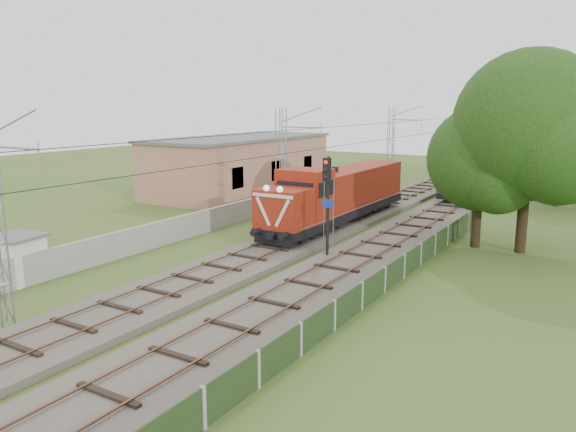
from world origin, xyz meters
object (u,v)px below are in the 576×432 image
Objects in this scene: locomotive at (338,194)px; coach_rake at (522,150)px; signal_post at (327,190)px; relay_hut at (17,258)px.

coach_rake is (5.00, 43.44, 0.23)m from locomotive.
signal_post reaches higher than locomotive.
signal_post is (3.39, -8.21, 1.63)m from locomotive.
locomotive is at bearing -96.57° from coach_rake.
locomotive is at bearing 68.70° from relay_hut.
locomotive is 0.26× the size of coach_rake.
signal_post is at bearing -67.57° from locomotive.
locomotive is 20.40m from relay_hut.
signal_post is 15.48m from relay_hut.
relay_hut is at bearing -111.30° from locomotive.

